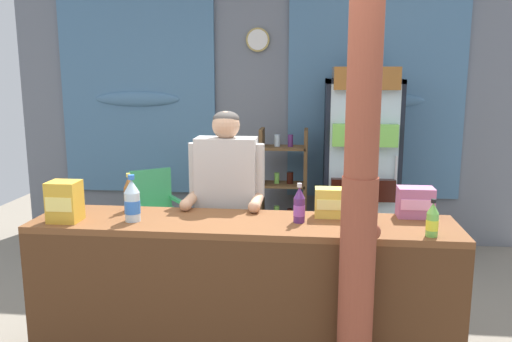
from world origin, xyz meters
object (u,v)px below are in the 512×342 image
at_px(timber_post, 360,187).
at_px(soda_bottle_cola, 369,212).
at_px(soda_bottle_iced_tea, 129,195).
at_px(bottle_shelf_rack, 283,188).
at_px(snack_box_instant_noodle, 334,203).
at_px(soda_bottle_grape_soda, 299,206).
at_px(stall_counter, 241,284).
at_px(drink_fridge, 361,155).
at_px(snack_box_wafer, 415,202).
at_px(soda_bottle_lime_soda, 432,221).
at_px(plastic_lawn_chair, 156,208).
at_px(shopkeeper, 227,194).
at_px(soda_bottle_water, 132,202).
at_px(snack_box_choco_powder, 65,201).

xyz_separation_m(timber_post, soda_bottle_cola, (0.09, 0.33, -0.22)).
bearing_deg(soda_bottle_iced_tea, bottle_shelf_rack, 65.59).
bearing_deg(snack_box_instant_noodle, soda_bottle_grape_soda, -146.32).
relative_size(stall_counter, soda_bottle_iced_tea, 10.35).
bearing_deg(drink_fridge, snack_box_wafer, -84.29).
bearing_deg(soda_bottle_iced_tea, soda_bottle_lime_soda, -10.50).
distance_m(soda_bottle_lime_soda, snack_box_instant_noodle, 0.62).
distance_m(stall_counter, timber_post, 0.97).
xyz_separation_m(plastic_lawn_chair, soda_bottle_lime_soda, (2.18, -1.99, 0.52)).
distance_m(shopkeeper, soda_bottle_water, 0.72).
bearing_deg(soda_bottle_water, snack_box_wafer, 9.19).
distance_m(timber_post, soda_bottle_grape_soda, 0.53).
relative_size(soda_bottle_water, soda_bottle_lime_soda, 1.35).
bearing_deg(soda_bottle_grape_soda, timber_post, -48.76).
distance_m(soda_bottle_iced_tea, snack_box_choco_powder, 0.41).
xyz_separation_m(timber_post, plastic_lawn_chair, (-1.77, 2.16, -0.73)).
relative_size(stall_counter, snack_box_instant_noodle, 10.97).
distance_m(soda_bottle_grape_soda, snack_box_wafer, 0.74).
xyz_separation_m(timber_post, snack_box_wafer, (0.39, 0.56, -0.21)).
height_order(soda_bottle_water, snack_box_instant_noodle, soda_bottle_water).
height_order(soda_bottle_lime_soda, snack_box_choco_powder, snack_box_choco_powder).
distance_m(drink_fridge, snack_box_wafer, 1.80).
height_order(timber_post, snack_box_instant_noodle, timber_post).
height_order(drink_fridge, snack_box_choco_powder, drink_fridge).
height_order(shopkeeper, soda_bottle_grape_soda, shopkeeper).
bearing_deg(snack_box_instant_noodle, snack_box_choco_powder, -170.40).
distance_m(plastic_lawn_chair, soda_bottle_iced_tea, 1.77).
bearing_deg(soda_bottle_lime_soda, plastic_lawn_chair, 137.59).
bearing_deg(plastic_lawn_chair, snack_box_wafer, -36.56).
bearing_deg(soda_bottle_cola, drink_fridge, 86.48).
height_order(stall_counter, soda_bottle_cola, soda_bottle_cola).
xyz_separation_m(stall_counter, soda_bottle_lime_soda, (1.07, -0.08, 0.45)).
bearing_deg(stall_counter, snack_box_instant_noodle, 24.78).
relative_size(plastic_lawn_chair, soda_bottle_water, 3.02).
bearing_deg(soda_bottle_cola, soda_bottle_iced_tea, 173.02).
relative_size(stall_counter, timber_post, 1.00).
relative_size(plastic_lawn_chair, soda_bottle_grape_soda, 3.59).
height_order(soda_bottle_grape_soda, soda_bottle_iced_tea, soda_bottle_iced_tea).
relative_size(bottle_shelf_rack, shopkeeper, 0.81).
bearing_deg(plastic_lawn_chair, soda_bottle_water, -76.62).
xyz_separation_m(soda_bottle_water, snack_box_choco_powder, (-0.40, -0.05, 0.00)).
bearing_deg(soda_bottle_iced_tea, soda_bottle_grape_soda, -7.52).
xyz_separation_m(plastic_lawn_chair, soda_bottle_water, (0.45, -1.88, 0.55)).
relative_size(drink_fridge, plastic_lawn_chair, 2.16).
bearing_deg(soda_bottle_lime_soda, shopkeeper, 152.78).
relative_size(timber_post, shopkeeper, 1.65).
xyz_separation_m(drink_fridge, soda_bottle_water, (-1.54, -2.07, 0.02)).
bearing_deg(soda_bottle_grape_soda, snack_box_wafer, 15.31).
bearing_deg(soda_bottle_lime_soda, soda_bottle_cola, 154.37).
height_order(plastic_lawn_chair, snack_box_instant_noodle, snack_box_instant_noodle).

